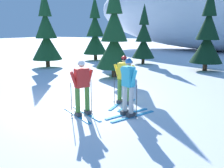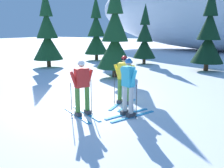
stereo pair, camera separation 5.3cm
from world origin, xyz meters
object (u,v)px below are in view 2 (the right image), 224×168
Objects in this scene: skier_cyan_jacket at (128,87)px; pine_tree_center_right at (209,36)px; pine_tree_far_left at (47,35)px; pine_tree_left at (96,34)px; pine_tree_center at (115,37)px; skier_red_jacket at (82,87)px; pine_tree_center_left at (145,39)px; skier_yellow_jacket at (124,79)px.

pine_tree_center_right is (0.63, 10.36, 1.29)m from skier_cyan_jacket.
pine_tree_left is (0.77, 5.13, 0.03)m from pine_tree_far_left.
pine_tree_left reaches higher than pine_tree_center.
pine_tree_left is (-7.57, 12.20, 1.38)m from skier_red_jacket.
pine_tree_center is (-3.55, 5.46, 1.30)m from skier_cyan_jacket.
skier_red_jacket is at bearing -40.28° from pine_tree_far_left.
pine_tree_center_left is at bearing 43.24° from pine_tree_far_left.
skier_yellow_jacket is 0.33× the size of pine_tree_center_right.
pine_tree_center is 6.44m from pine_tree_center_right.
pine_tree_far_left reaches higher than pine_tree_center_right.
skier_cyan_jacket is at bearing -56.97° from pine_tree_center.
pine_tree_far_left is 5.19m from pine_tree_left.
skier_red_jacket is 0.33× the size of pine_tree_far_left.
pine_tree_far_left reaches higher than pine_tree_center_left.
pine_tree_center reaches higher than skier_red_jacket.
pine_tree_far_left is at bearing 171.17° from pine_tree_center.
pine_tree_center is (5.30, -6.07, -0.06)m from pine_tree_left.
skier_cyan_jacket is (1.28, 0.67, 0.02)m from skier_red_jacket.
pine_tree_left reaches higher than pine_tree_center_left.
skier_cyan_jacket is 10.46m from pine_tree_center_right.
skier_red_jacket is 0.33× the size of pine_tree_center.
pine_tree_center_left is 5.01m from pine_tree_center_right.
pine_tree_far_left is (-9.62, 6.40, 1.33)m from skier_cyan_jacket.
pine_tree_center_left is 0.86× the size of pine_tree_center.
skier_red_jacket is at bearing -69.71° from pine_tree_center.
skier_yellow_jacket is 0.33× the size of pine_tree_far_left.
pine_tree_center is at bearing -130.49° from pine_tree_center_right.
pine_tree_far_left is 10.99m from pine_tree_center_right.
pine_tree_far_left reaches higher than skier_red_jacket.
skier_red_jacket is 11.01m from pine_tree_far_left.
pine_tree_center is (0.70, -6.00, 0.33)m from pine_tree_center_left.
pine_tree_center is (-2.26, 6.12, 1.32)m from skier_red_jacket.
skier_yellow_jacket is 0.97× the size of skier_cyan_jacket.
pine_tree_center_right is at bearing 81.85° from skier_yellow_jacket.
pine_tree_left is at bearing 81.42° from pine_tree_far_left.
pine_tree_left is at bearing 179.08° from pine_tree_center_left.
pine_tree_center is at bearing -83.37° from pine_tree_center_left.
pine_tree_left is (-8.15, 10.47, 1.37)m from skier_yellow_jacket.
pine_tree_far_left is at bearing -136.76° from pine_tree_center_left.
pine_tree_center_right is at bearing 21.08° from pine_tree_far_left.
pine_tree_center_right is (4.88, -1.10, 0.32)m from pine_tree_center_left.
pine_tree_far_left is (-8.34, 7.07, 1.35)m from skier_red_jacket.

